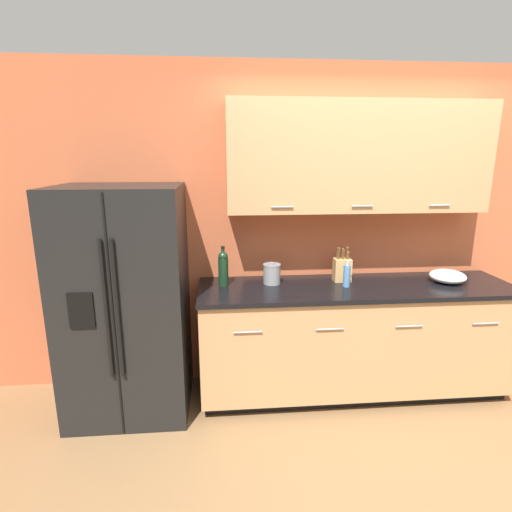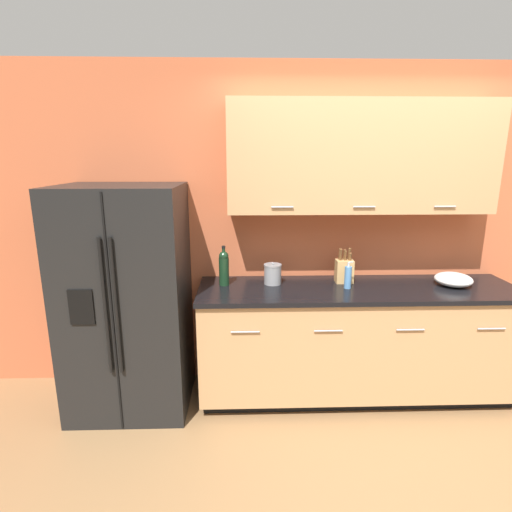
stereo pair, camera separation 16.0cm
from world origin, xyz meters
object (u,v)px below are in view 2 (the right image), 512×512
object	(u,v)px
wine_bottle	(224,267)
mixing_bowl	(453,279)
soap_dispenser	(348,277)
knife_block	(344,270)
refrigerator	(128,300)
steel_canister	(273,274)

from	to	relation	value
wine_bottle	mixing_bowl	bearing A→B (deg)	-2.31
soap_dispenser	wine_bottle	bearing A→B (deg)	173.22
knife_block	mixing_bowl	bearing A→B (deg)	-7.27
refrigerator	mixing_bowl	xyz separation A→B (m)	(2.49, 0.06, 0.12)
wine_bottle	steel_canister	world-z (taller)	wine_bottle
soap_dispenser	refrigerator	bearing A→B (deg)	-179.47
refrigerator	mixing_bowl	distance (m)	2.49
refrigerator	wine_bottle	bearing A→B (deg)	10.03
soap_dispenser	mixing_bowl	bearing A→B (deg)	2.74
wine_bottle	soap_dispenser	distance (m)	0.95
soap_dispenser	mixing_bowl	xyz separation A→B (m)	(0.83, 0.04, -0.04)
steel_canister	soap_dispenser	bearing A→B (deg)	-12.74
steel_canister	mixing_bowl	world-z (taller)	steel_canister
refrigerator	wine_bottle	world-z (taller)	refrigerator
refrigerator	wine_bottle	distance (m)	0.76
knife_block	soap_dispenser	size ratio (longest dim) A/B	1.33
knife_block	steel_canister	xyz separation A→B (m)	(-0.57, -0.02, -0.02)
refrigerator	wine_bottle	xyz separation A→B (m)	(0.72, 0.13, 0.21)
wine_bottle	mixing_bowl	xyz separation A→B (m)	(1.77, -0.07, -0.09)
steel_canister	mixing_bowl	xyz separation A→B (m)	(1.39, -0.09, -0.03)
knife_block	wine_bottle	bearing A→B (deg)	-177.95
mixing_bowl	refrigerator	bearing A→B (deg)	-178.73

